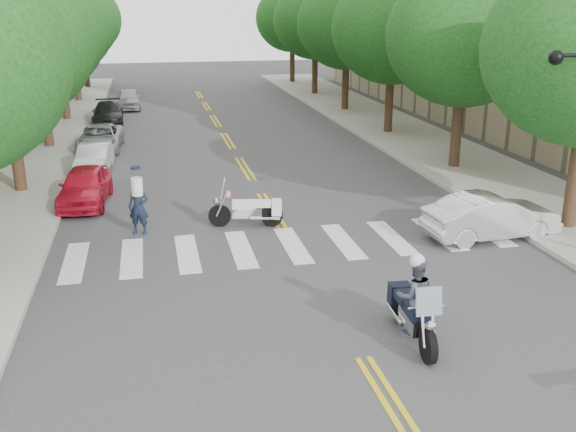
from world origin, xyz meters
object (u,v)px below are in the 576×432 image
object	(u,v)px
officer_standing	(139,207)
convertible	(491,216)
motorcycle_police	(414,301)
motorcycle_parked	(252,210)

from	to	relation	value
officer_standing	convertible	size ratio (longest dim) A/B	0.42
officer_standing	motorcycle_police	bearing A→B (deg)	-36.77
motorcycle_parked	officer_standing	bearing A→B (deg)	100.19
motorcycle_police	officer_standing	xyz separation A→B (m)	(-5.67, 7.96, -0.01)
motorcycle_parked	convertible	bearing A→B (deg)	-99.93
officer_standing	convertible	world-z (taller)	officer_standing
motorcycle_police	motorcycle_parked	size ratio (longest dim) A/B	1.02
motorcycle_police	motorcycle_parked	world-z (taller)	motorcycle_police
motorcycle_police	motorcycle_parked	distance (m)	8.22
motorcycle_parked	convertible	distance (m)	7.39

